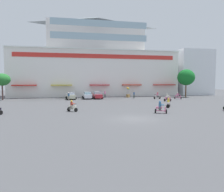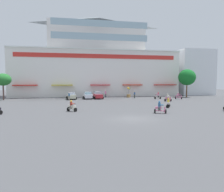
{
  "view_description": "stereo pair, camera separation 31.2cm",
  "coord_description": "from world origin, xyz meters",
  "px_view_note": "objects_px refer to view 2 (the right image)",
  "views": [
    {
      "loc": [
        -6.12,
        -19.64,
        3.86
      ],
      "look_at": [
        0.16,
        12.96,
        1.46
      ],
      "focal_mm": 32.13,
      "sensor_mm": 36.0,
      "label": 1
    },
    {
      "loc": [
        -5.82,
        -19.7,
        3.86
      ],
      "look_at": [
        0.16,
        12.96,
        1.46
      ],
      "focal_mm": 32.13,
      "sensor_mm": 36.0,
      "label": 2
    }
  ],
  "objects_px": {
    "plaza_tree_1": "(187,77)",
    "pedestrian_0": "(106,94)",
    "scooter_rider_5": "(168,98)",
    "balloon_vendor_cart": "(129,93)",
    "scooter_rider_0": "(72,107)",
    "scooter_rider_1": "(160,108)",
    "scooter_rider_6": "(179,96)",
    "plaza_tree_0": "(3,80)",
    "pedestrian_2": "(69,96)",
    "scooter_rider_3": "(168,104)",
    "parked_car_2": "(98,95)",
    "parked_car_0": "(71,96)",
    "pedestrian_1": "(135,94)",
    "scooter_rider_7": "(158,96)",
    "parked_car_1": "(88,95)"
  },
  "relations": [
    {
      "from": "scooter_rider_5",
      "to": "scooter_rider_6",
      "type": "xyz_separation_m",
      "value": [
        4.56,
        4.21,
        -0.0
      ]
    },
    {
      "from": "scooter_rider_5",
      "to": "plaza_tree_0",
      "type": "bearing_deg",
      "value": 164.52
    },
    {
      "from": "scooter_rider_7",
      "to": "pedestrian_1",
      "type": "height_order",
      "value": "pedestrian_1"
    },
    {
      "from": "plaza_tree_1",
      "to": "scooter_rider_0",
      "type": "height_order",
      "value": "plaza_tree_1"
    },
    {
      "from": "scooter_rider_5",
      "to": "balloon_vendor_cart",
      "type": "height_order",
      "value": "balloon_vendor_cart"
    },
    {
      "from": "scooter_rider_5",
      "to": "pedestrian_0",
      "type": "bearing_deg",
      "value": 132.26
    },
    {
      "from": "scooter_rider_0",
      "to": "scooter_rider_3",
      "type": "xyz_separation_m",
      "value": [
        14.04,
        1.4,
        -0.0
      ]
    },
    {
      "from": "pedestrian_0",
      "to": "pedestrian_2",
      "type": "distance_m",
      "value": 10.66
    },
    {
      "from": "parked_car_1",
      "to": "parked_car_2",
      "type": "bearing_deg",
      "value": -6.0
    },
    {
      "from": "parked_car_1",
      "to": "pedestrian_1",
      "type": "distance_m",
      "value": 10.76
    },
    {
      "from": "parked_car_1",
      "to": "scooter_rider_6",
      "type": "height_order",
      "value": "parked_car_1"
    },
    {
      "from": "parked_car_1",
      "to": "balloon_vendor_cart",
      "type": "height_order",
      "value": "balloon_vendor_cart"
    },
    {
      "from": "scooter_rider_7",
      "to": "balloon_vendor_cart",
      "type": "relative_size",
      "value": 0.6
    },
    {
      "from": "scooter_rider_0",
      "to": "pedestrian_2",
      "type": "xyz_separation_m",
      "value": [
        -0.77,
        15.23,
        0.34
      ]
    },
    {
      "from": "plaza_tree_0",
      "to": "pedestrian_2",
      "type": "relative_size",
      "value": 3.35
    },
    {
      "from": "scooter_rider_1",
      "to": "scooter_rider_6",
      "type": "distance_m",
      "value": 21.59
    },
    {
      "from": "plaza_tree_0",
      "to": "pedestrian_1",
      "type": "distance_m",
      "value": 28.55
    },
    {
      "from": "parked_car_1",
      "to": "pedestrian_1",
      "type": "relative_size",
      "value": 2.7
    },
    {
      "from": "scooter_rider_6",
      "to": "scooter_rider_0",
      "type": "bearing_deg",
      "value": -147.85
    },
    {
      "from": "scooter_rider_5",
      "to": "plaza_tree_1",
      "type": "bearing_deg",
      "value": 44.39
    },
    {
      "from": "plaza_tree_0",
      "to": "scooter_rider_0",
      "type": "xyz_separation_m",
      "value": [
        14.37,
        -19.14,
        -3.65
      ]
    },
    {
      "from": "parked_car_1",
      "to": "pedestrian_1",
      "type": "height_order",
      "value": "pedestrian_1"
    },
    {
      "from": "scooter_rider_0",
      "to": "balloon_vendor_cart",
      "type": "xyz_separation_m",
      "value": [
        13.25,
        20.93,
        0.56
      ]
    },
    {
      "from": "pedestrian_2",
      "to": "scooter_rider_7",
      "type": "bearing_deg",
      "value": 0.78
    },
    {
      "from": "plaza_tree_1",
      "to": "balloon_vendor_cart",
      "type": "relative_size",
      "value": 2.73
    },
    {
      "from": "parked_car_1",
      "to": "scooter_rider_7",
      "type": "relative_size",
      "value": 2.83
    },
    {
      "from": "parked_car_0",
      "to": "scooter_rider_1",
      "type": "distance_m",
      "value": 24.34
    },
    {
      "from": "parked_car_2",
      "to": "pedestrian_1",
      "type": "distance_m",
      "value": 8.53
    },
    {
      "from": "plaza_tree_1",
      "to": "parked_car_0",
      "type": "relative_size",
      "value": 1.6
    },
    {
      "from": "plaza_tree_1",
      "to": "pedestrian_0",
      "type": "relative_size",
      "value": 4.09
    },
    {
      "from": "parked_car_2",
      "to": "scooter_rider_1",
      "type": "distance_m",
      "value": 22.56
    },
    {
      "from": "plaza_tree_0",
      "to": "scooter_rider_5",
      "type": "distance_m",
      "value": 34.02
    },
    {
      "from": "scooter_rider_5",
      "to": "scooter_rider_7",
      "type": "xyz_separation_m",
      "value": [
        0.23,
        5.38,
        -0.02
      ]
    },
    {
      "from": "parked_car_0",
      "to": "pedestrian_2",
      "type": "bearing_deg",
      "value": -97.56
    },
    {
      "from": "parked_car_1",
      "to": "balloon_vendor_cart",
      "type": "distance_m",
      "value": 10.28
    },
    {
      "from": "plaza_tree_0",
      "to": "scooter_rider_3",
      "type": "distance_m",
      "value": 33.69
    },
    {
      "from": "scooter_rider_1",
      "to": "scooter_rider_7",
      "type": "relative_size",
      "value": 1.0
    },
    {
      "from": "scooter_rider_1",
      "to": "pedestrian_1",
      "type": "distance_m",
      "value": 22.11
    },
    {
      "from": "plaza_tree_1",
      "to": "pedestrian_1",
      "type": "bearing_deg",
      "value": -175.57
    },
    {
      "from": "scooter_rider_1",
      "to": "plaza_tree_1",
      "type": "bearing_deg",
      "value": 53.2
    },
    {
      "from": "plaza_tree_1",
      "to": "scooter_rider_0",
      "type": "relative_size",
      "value": 4.73
    },
    {
      "from": "scooter_rider_3",
      "to": "scooter_rider_7",
      "type": "relative_size",
      "value": 0.96
    },
    {
      "from": "scooter_rider_5",
      "to": "scooter_rider_6",
      "type": "bearing_deg",
      "value": 42.72
    },
    {
      "from": "scooter_rider_0",
      "to": "scooter_rider_6",
      "type": "height_order",
      "value": "scooter_rider_6"
    },
    {
      "from": "parked_car_2",
      "to": "plaza_tree_1",
      "type": "bearing_deg",
      "value": 2.47
    },
    {
      "from": "scooter_rider_1",
      "to": "balloon_vendor_cart",
      "type": "xyz_separation_m",
      "value": [
        2.65,
        24.42,
        0.55
      ]
    },
    {
      "from": "scooter_rider_0",
      "to": "pedestrian_2",
      "type": "bearing_deg",
      "value": 92.91
    },
    {
      "from": "scooter_rider_7",
      "to": "pedestrian_0",
      "type": "height_order",
      "value": "pedestrian_0"
    },
    {
      "from": "plaza_tree_0",
      "to": "scooter_rider_1",
      "type": "distance_m",
      "value": 33.9
    },
    {
      "from": "scooter_rider_1",
      "to": "scooter_rider_5",
      "type": "bearing_deg",
      "value": 60.71
    }
  ]
}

